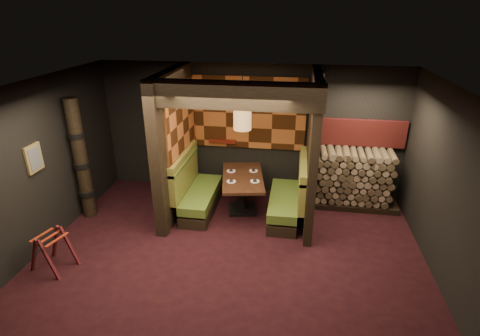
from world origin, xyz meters
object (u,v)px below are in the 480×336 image
(booth_bench_right, at_px, (289,199))
(pendant_lamp, at_px, (242,118))
(booth_bench_left, at_px, (196,192))
(totem_column, at_px, (81,161))
(luggage_rack, at_px, (52,249))
(firewood_stack, at_px, (356,179))
(dining_table, at_px, (243,187))

(booth_bench_right, distance_m, pendant_lamp, 1.86)
(booth_bench_left, bearing_deg, totem_column, -165.25)
(luggage_rack, xyz_separation_m, firewood_stack, (5.03, 2.90, 0.26))
(luggage_rack, bearing_deg, booth_bench_right, 30.89)
(luggage_rack, xyz_separation_m, totem_column, (-0.31, 1.65, 0.84))
(booth_bench_left, distance_m, booth_bench_right, 1.89)
(dining_table, height_order, firewood_stack, firewood_stack)
(firewood_stack, bearing_deg, luggage_rack, -150.04)
(luggage_rack, bearing_deg, dining_table, 40.24)
(totem_column, bearing_deg, luggage_rack, -79.44)
(dining_table, relative_size, totem_column, 0.66)
(luggage_rack, bearing_deg, totem_column, 100.56)
(totem_column, bearing_deg, booth_bench_right, 7.86)
(pendant_lamp, xyz_separation_m, firewood_stack, (2.30, 0.64, -1.38))
(dining_table, distance_m, pendant_lamp, 1.46)
(dining_table, bearing_deg, pendant_lamp, -90.00)
(booth_bench_right, height_order, totem_column, totem_column)
(firewood_stack, bearing_deg, pendant_lamp, -164.41)
(booth_bench_left, xyz_separation_m, totem_column, (-2.09, -0.55, 0.79))
(booth_bench_right, distance_m, totem_column, 4.10)
(booth_bench_right, relative_size, totem_column, 0.67)
(booth_bench_left, bearing_deg, dining_table, 6.49)
(luggage_rack, height_order, firewood_stack, firewood_stack)
(booth_bench_left, relative_size, dining_table, 1.01)
(pendant_lamp, bearing_deg, totem_column, -168.67)
(booth_bench_right, height_order, firewood_stack, firewood_stack)
(firewood_stack, bearing_deg, dining_table, -165.57)
(pendant_lamp, distance_m, totem_column, 3.20)
(booth_bench_left, bearing_deg, pendant_lamp, 3.48)
(booth_bench_right, bearing_deg, luggage_rack, -149.11)
(booth_bench_left, relative_size, booth_bench_right, 1.00)
(booth_bench_right, height_order, luggage_rack, booth_bench_right)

